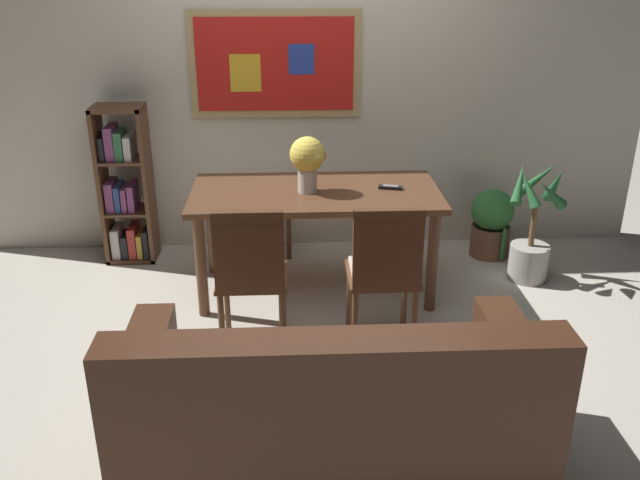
# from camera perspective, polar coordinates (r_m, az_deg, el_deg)

# --- Properties ---
(ground_plane) EXTENTS (12.00, 12.00, 0.00)m
(ground_plane) POSITION_cam_1_polar(r_m,az_deg,el_deg) (4.25, -0.98, -7.33)
(ground_plane) COLOR beige
(wall_back_with_painting) EXTENTS (5.20, 0.14, 2.60)m
(wall_back_with_painting) POSITION_cam_1_polar(r_m,az_deg,el_deg) (5.11, -1.63, 13.51)
(wall_back_with_painting) COLOR beige
(wall_back_with_painting) RESTS_ON ground_plane
(dining_table) EXTENTS (1.62, 0.80, 0.72)m
(dining_table) POSITION_cam_1_polar(r_m,az_deg,el_deg) (4.45, -0.39, 3.06)
(dining_table) COLOR brown
(dining_table) RESTS_ON ground_plane
(dining_chair_near_left) EXTENTS (0.40, 0.41, 0.91)m
(dining_chair_near_left) POSITION_cam_1_polar(r_m,az_deg,el_deg) (3.78, -5.86, -2.34)
(dining_chair_near_left) COLOR brown
(dining_chair_near_left) RESTS_ON ground_plane
(dining_chair_far_left) EXTENTS (0.40, 0.41, 0.91)m
(dining_chair_far_left) POSITION_cam_1_polar(r_m,az_deg,el_deg) (5.21, -4.61, 4.94)
(dining_chair_far_left) COLOR brown
(dining_chair_far_left) RESTS_ON ground_plane
(dining_chair_near_right) EXTENTS (0.40, 0.41, 0.91)m
(dining_chair_near_right) POSITION_cam_1_polar(r_m,az_deg,el_deg) (3.81, 5.46, -2.15)
(dining_chair_near_right) COLOR brown
(dining_chair_near_right) RESTS_ON ground_plane
(leather_couch) EXTENTS (1.80, 0.84, 0.84)m
(leather_couch) POSITION_cam_1_polar(r_m,az_deg,el_deg) (3.03, 1.02, -14.35)
(leather_couch) COLOR #472819
(leather_couch) RESTS_ON ground_plane
(bookshelf) EXTENTS (0.36, 0.28, 1.16)m
(bookshelf) POSITION_cam_1_polar(r_m,az_deg,el_deg) (5.18, -16.09, 3.94)
(bookshelf) COLOR brown
(bookshelf) RESTS_ON ground_plane
(potted_ivy) EXTENTS (0.32, 0.33, 0.53)m
(potted_ivy) POSITION_cam_1_polar(r_m,az_deg,el_deg) (5.28, 14.25, 1.49)
(potted_ivy) COLOR brown
(potted_ivy) RESTS_ON ground_plane
(potted_palm) EXTENTS (0.40, 0.42, 0.86)m
(potted_palm) POSITION_cam_1_polar(r_m,az_deg,el_deg) (4.95, 17.40, 0.19)
(potted_palm) COLOR #B2ADA3
(potted_palm) RESTS_ON ground_plane
(flower_vase) EXTENTS (0.24, 0.23, 0.36)m
(flower_vase) POSITION_cam_1_polar(r_m,az_deg,el_deg) (4.33, -1.05, 6.88)
(flower_vase) COLOR beige
(flower_vase) RESTS_ON dining_table
(tv_remote) EXTENTS (0.16, 0.08, 0.02)m
(tv_remote) POSITION_cam_1_polar(r_m,az_deg,el_deg) (4.47, 5.97, 4.43)
(tv_remote) COLOR black
(tv_remote) RESTS_ON dining_table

